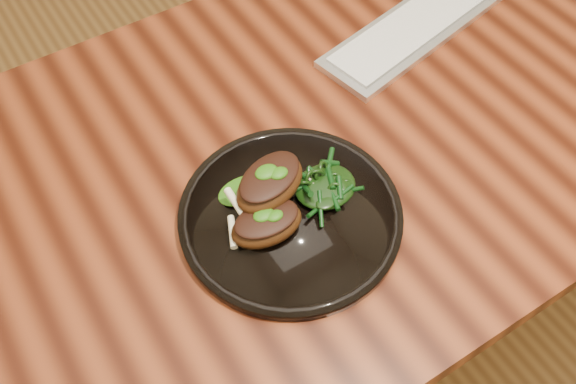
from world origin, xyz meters
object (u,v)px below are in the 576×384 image
(desk, at_px, (360,144))
(greens_heap, at_px, (325,184))
(keyboard, at_px, (416,26))
(plate, at_px, (290,215))
(lamb_chop_front, at_px, (266,224))

(desk, height_order, greens_heap, greens_heap)
(greens_heap, relative_size, keyboard, 0.22)
(desk, height_order, plate, plate)
(desk, relative_size, plate, 5.08)
(lamb_chop_front, distance_m, keyboard, 0.51)
(plate, xyz_separation_m, keyboard, (0.41, 0.22, -0.00))
(keyboard, bearing_deg, plate, -151.18)
(desk, xyz_separation_m, greens_heap, (-0.15, -0.11, 0.12))
(lamb_chop_front, height_order, keyboard, lamb_chop_front)
(keyboard, bearing_deg, desk, -150.17)
(keyboard, bearing_deg, lamb_chop_front, -152.57)
(plate, bearing_deg, keyboard, 28.82)
(greens_heap, height_order, keyboard, greens_heap)
(greens_heap, xyz_separation_m, keyboard, (0.34, 0.22, -0.02))
(plate, distance_m, lamb_chop_front, 0.06)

